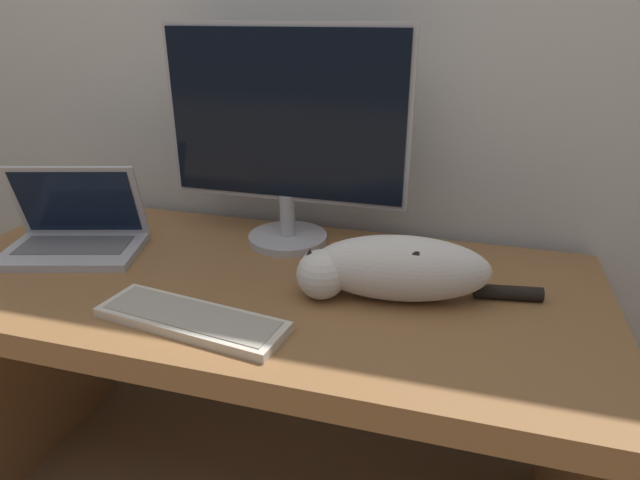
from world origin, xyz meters
TOP-DOWN VIEW (x-y plane):
  - wall_back at (0.00, 0.77)m, footprint 6.40×0.06m
  - desk at (0.00, 0.36)m, footprint 1.60×0.71m
  - monitor at (-0.00, 0.59)m, footprint 0.63×0.21m
  - laptop at (-0.51, 0.37)m, footprint 0.38×0.30m
  - external_keyboard at (-0.05, 0.13)m, footprint 0.41×0.17m
  - cat at (0.32, 0.35)m, footprint 0.53×0.19m

SIDE VIEW (x-z plane):
  - desk at x=0.00m, z-range 0.22..0.95m
  - external_keyboard at x=-0.05m, z-range 0.73..0.75m
  - laptop at x=-0.51m, z-range 0.66..0.89m
  - cat at x=0.32m, z-range 0.73..0.88m
  - monitor at x=0.00m, z-range 0.75..1.31m
  - wall_back at x=0.00m, z-range 0.00..2.60m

